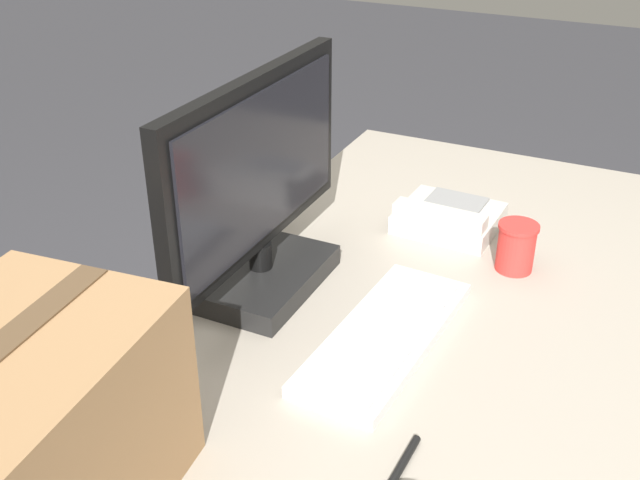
# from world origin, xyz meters

# --- Properties ---
(office_desk) EXTENTS (1.80, 0.90, 0.72)m
(office_desk) POSITION_xyz_m (0.00, 0.00, 0.36)
(office_desk) COLOR #A89E8E
(office_desk) RESTS_ON ground_plane
(monitor) EXTENTS (0.57, 0.20, 0.42)m
(monitor) POSITION_xyz_m (0.02, 0.30, 0.91)
(monitor) COLOR black
(monitor) RESTS_ON office_desk
(keyboard) EXTENTS (0.43, 0.18, 0.03)m
(keyboard) POSITION_xyz_m (-0.05, 0.02, 0.73)
(keyboard) COLOR silver
(keyboard) RESTS_ON office_desk
(desk_phone) EXTENTS (0.20, 0.22, 0.07)m
(desk_phone) POSITION_xyz_m (0.40, 0.05, 0.75)
(desk_phone) COLOR beige
(desk_phone) RESTS_ON office_desk
(paper_cup_right) EXTENTS (0.08, 0.08, 0.10)m
(paper_cup_right) POSITION_xyz_m (0.29, -0.12, 0.77)
(paper_cup_right) COLOR red
(paper_cup_right) RESTS_ON office_desk
(cardboard_box) EXTENTS (0.44, 0.32, 0.27)m
(cardboard_box) POSITION_xyz_m (-0.61, 0.28, 0.86)
(cardboard_box) COLOR #9E754C
(cardboard_box) RESTS_ON office_desk
(pen_marker) EXTENTS (0.14, 0.02, 0.01)m
(pen_marker) POSITION_xyz_m (-0.32, -0.10, 0.73)
(pen_marker) COLOR black
(pen_marker) RESTS_ON office_desk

